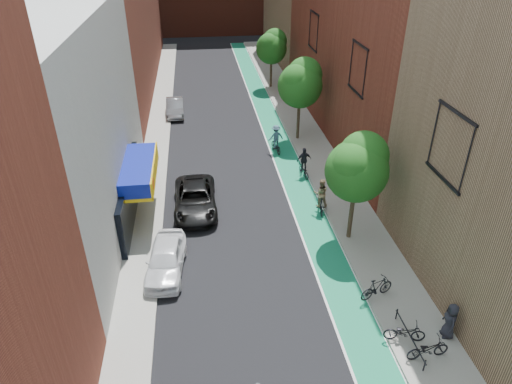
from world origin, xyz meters
name	(u,v)px	position (x,y,z in m)	size (l,w,h in m)	color
bike_lane	(274,131)	(4.00, 26.00, 0.01)	(2.00, 68.00, 0.01)	#167F59
sidewalk_left	(158,136)	(-6.00, 26.00, 0.07)	(2.00, 68.00, 0.15)	gray
sidewalk_right	(303,129)	(6.50, 26.00, 0.07)	(3.00, 68.00, 0.15)	gray
building_left_white	(40,129)	(-11.00, 14.00, 6.00)	(8.00, 20.00, 12.00)	silver
tree_near	(358,166)	(5.65, 10.02, 4.66)	(3.40, 3.36, 6.42)	#332619
tree_mid	(301,82)	(5.65, 24.02, 4.89)	(3.55, 3.53, 6.74)	#332619
tree_far	(272,46)	(5.65, 38.02, 4.50)	(3.30, 3.25, 6.21)	#332619
parked_car_white	(166,259)	(-4.60, 8.51, 0.78)	(1.83, 4.56, 1.55)	white
parked_car_black	(195,199)	(-3.00, 14.25, 0.77)	(2.57, 5.57, 1.55)	black
parked_car_silver	(175,107)	(-4.60, 31.13, 0.74)	(1.56, 4.47, 1.47)	gray
cyclist_lane_near	(321,198)	(4.70, 13.04, 0.94)	(0.98, 1.90, 2.22)	black
cyclist_lane_mid	(304,165)	(4.70, 17.69, 0.87)	(1.13, 1.68, 2.17)	black
cyclist_lane_far	(276,140)	(3.41, 21.93, 0.99)	(1.32, 1.85, 2.21)	black
parked_bike_near	(405,332)	(5.64, 2.41, 0.61)	(0.62, 1.77, 0.93)	black
parked_bike_mid	(377,288)	(5.40, 5.10, 0.71)	(0.52, 1.85, 1.11)	black
parked_bike_far	(428,349)	(6.21, 1.42, 0.63)	(0.64, 1.84, 0.97)	black
pedestrian	(450,321)	(7.60, 2.41, 1.03)	(0.86, 0.56, 1.75)	black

